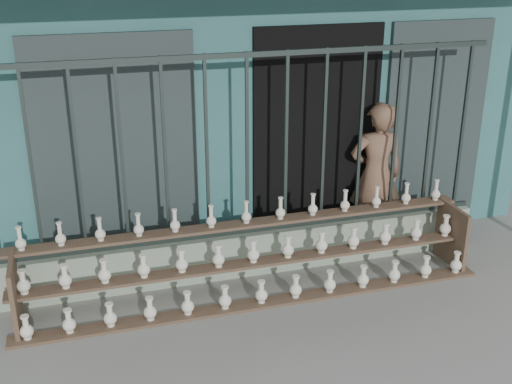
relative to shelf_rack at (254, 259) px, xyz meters
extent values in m
plane|color=slate|center=(0.05, -0.88, -0.36)|extent=(60.00, 60.00, 0.00)
cube|color=#2E6161|center=(0.05, 3.42, 1.24)|extent=(7.00, 5.00, 3.20)
cube|color=black|center=(0.95, 0.94, 0.84)|extent=(1.40, 0.12, 2.40)
cube|color=#212C2C|center=(-1.15, 0.90, 0.84)|extent=(1.60, 0.08, 2.40)
cube|color=#212C2C|center=(2.35, 0.90, 0.84)|extent=(1.20, 0.08, 2.40)
cube|color=gray|center=(0.05, 0.42, -0.14)|extent=(5.00, 0.20, 0.45)
cube|color=#283330|center=(-1.90, 0.42, 0.99)|extent=(0.03, 0.03, 1.80)
cube|color=#283330|center=(-1.51, 0.42, 0.99)|extent=(0.03, 0.03, 1.80)
cube|color=#283330|center=(-1.12, 0.42, 0.99)|extent=(0.03, 0.03, 1.80)
cube|color=#283330|center=(-0.73, 0.42, 0.99)|extent=(0.03, 0.03, 1.80)
cube|color=#283330|center=(-0.34, 0.42, 0.99)|extent=(0.03, 0.03, 1.80)
cube|color=#283330|center=(0.05, 0.42, 0.99)|extent=(0.03, 0.03, 1.80)
cube|color=#283330|center=(0.45, 0.42, 0.99)|extent=(0.03, 0.03, 1.80)
cube|color=#283330|center=(0.84, 0.42, 0.99)|extent=(0.03, 0.03, 1.80)
cube|color=#283330|center=(1.23, 0.42, 0.99)|extent=(0.03, 0.03, 1.80)
cube|color=#283330|center=(1.62, 0.42, 0.99)|extent=(0.03, 0.03, 1.80)
cube|color=#283330|center=(2.01, 0.42, 0.99)|extent=(0.03, 0.03, 1.80)
cube|color=#283330|center=(2.40, 0.42, 0.99)|extent=(0.03, 0.03, 1.80)
cube|color=#283330|center=(0.05, 0.42, 1.86)|extent=(5.00, 0.04, 0.05)
cube|color=#283330|center=(0.05, 0.42, 0.11)|extent=(5.00, 0.04, 0.05)
cube|color=brown|center=(0.00, -0.23, -0.35)|extent=(4.50, 0.18, 0.03)
cube|color=brown|center=(0.00, 0.02, -0.05)|extent=(4.50, 0.18, 0.03)
cube|color=brown|center=(0.00, 0.27, 0.25)|extent=(4.50, 0.18, 0.03)
cube|color=brown|center=(-2.15, 0.02, -0.04)|extent=(0.04, 0.55, 0.64)
cube|color=brown|center=(2.15, 0.02, -0.04)|extent=(0.04, 0.55, 0.64)
imported|color=brown|center=(1.58, 0.69, 0.45)|extent=(0.64, 0.47, 1.62)
camera|label=1|loc=(-1.51, -5.20, 2.84)|focal=45.00mm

